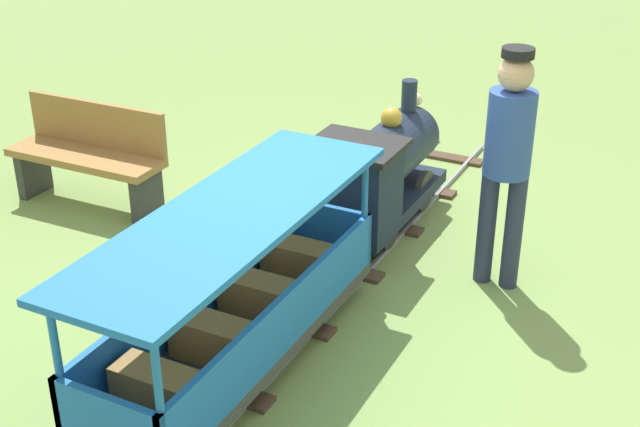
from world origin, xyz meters
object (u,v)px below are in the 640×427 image
conductor_person (508,151)px  park_bench (89,156)px  passenger_car (237,305)px  locomotive (378,172)px

conductor_person → park_bench: size_ratio=1.24×
conductor_person → park_bench: 3.30m
conductor_person → park_bench: conductor_person is taller
passenger_car → conductor_person: conductor_person is taller
conductor_person → park_bench: bearing=-175.5°
locomotive → passenger_car: size_ratio=0.61×
locomotive → conductor_person: 1.18m
passenger_car → park_bench: bearing=148.6°
locomotive → passenger_car: 1.95m
park_bench → locomotive: bearing=14.9°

